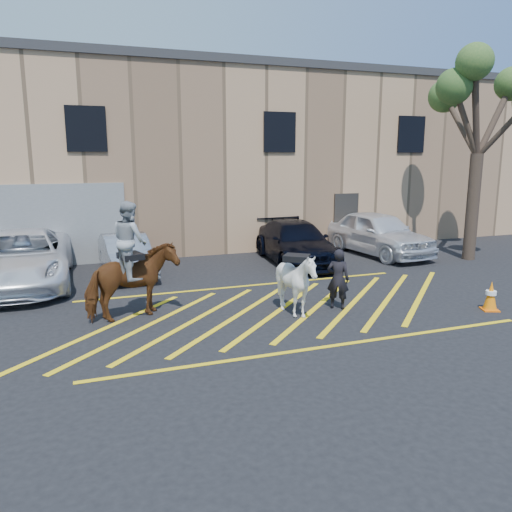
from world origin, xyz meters
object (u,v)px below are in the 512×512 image
object	(u,v)px
car_white_suv	(378,233)
car_white_pickup	(21,259)
mounted_bay	(131,272)
tree	(482,97)
saddled_white	(296,283)
handler	(338,279)
traffic_cone	(491,296)
car_silver_sedan	(126,255)
car_blue_suv	(296,242)

from	to	relation	value
car_white_suv	car_white_pickup	bearing A→B (deg)	176.66
car_white_pickup	mounted_bay	distance (m)	4.95
tree	saddled_white	bearing A→B (deg)	-156.13
car_white_pickup	tree	distance (m)	15.83
car_white_pickup	car_white_suv	world-z (taller)	car_white_suv
car_white_pickup	handler	bearing A→B (deg)	-33.19
mounted_bay	traffic_cone	xyz separation A→B (m)	(8.29, -2.33, -0.74)
car_silver_sedan	mounted_bay	xyz separation A→B (m)	(-0.32, -4.59, 0.47)
saddled_white	tree	bearing A→B (deg)	23.87
car_white_pickup	mounted_bay	size ratio (longest dim) A/B	2.11
car_blue_suv	tree	bearing A→B (deg)	-8.89
car_silver_sedan	handler	xyz separation A→B (m)	(4.52, -5.51, 0.12)
handler	saddled_white	world-z (taller)	saddled_white
car_white_pickup	tree	size ratio (longest dim) A/B	0.79
handler	mounted_bay	distance (m)	4.94
mounted_bay	traffic_cone	bearing A→B (deg)	-15.71
car_white_suv	tree	bearing A→B (deg)	-41.43
car_blue_suv	traffic_cone	bearing A→B (deg)	-66.19
car_silver_sedan	tree	world-z (taller)	tree
car_blue_suv	saddled_white	world-z (taller)	saddled_white
mounted_bay	saddled_white	size ratio (longest dim) A/B	1.44
car_silver_sedan	car_white_suv	size ratio (longest dim) A/B	0.79
car_silver_sedan	traffic_cone	size ratio (longest dim) A/B	5.25
mounted_bay	tree	bearing A→B (deg)	12.63
traffic_cone	handler	bearing A→B (deg)	157.84
saddled_white	car_blue_suv	bearing A→B (deg)	65.65
car_blue_suv	handler	world-z (taller)	handler
car_white_pickup	traffic_cone	xyz separation A→B (m)	(10.97, -6.49, -0.44)
handler	mounted_bay	xyz separation A→B (m)	(-4.84, 0.93, 0.35)
car_silver_sedan	handler	world-z (taller)	handler
car_blue_suv	car_white_suv	xyz separation A→B (m)	(3.55, 0.26, 0.11)
traffic_cone	car_white_suv	bearing A→B (deg)	78.80
car_silver_sedan	car_blue_suv	world-z (taller)	car_blue_suv
mounted_bay	tree	distance (m)	13.42
car_blue_suv	car_silver_sedan	bearing A→B (deg)	-175.92
traffic_cone	tree	size ratio (longest dim) A/B	0.10
mounted_bay	handler	bearing A→B (deg)	-10.84
handler	mounted_bay	bearing A→B (deg)	25.14
car_silver_sedan	mounted_bay	world-z (taller)	mounted_bay
car_blue_suv	mounted_bay	distance (m)	7.55
car_silver_sedan	saddled_white	xyz separation A→B (m)	(3.33, -5.66, 0.16)
handler	saddled_white	distance (m)	1.20
traffic_cone	car_white_pickup	bearing A→B (deg)	149.41
handler	mounted_bay	world-z (taller)	mounted_bay
car_blue_suv	saddled_white	xyz separation A→B (m)	(-2.48, -5.47, 0.07)
car_silver_sedan	car_blue_suv	bearing A→B (deg)	-5.41
car_white_pickup	car_blue_suv	world-z (taller)	car_white_pickup
car_silver_sedan	mounted_bay	size ratio (longest dim) A/B	1.40
car_white_suv	mounted_bay	xyz separation A→B (m)	(-9.68, -4.66, 0.28)
car_white_pickup	car_blue_suv	distance (m)	8.80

